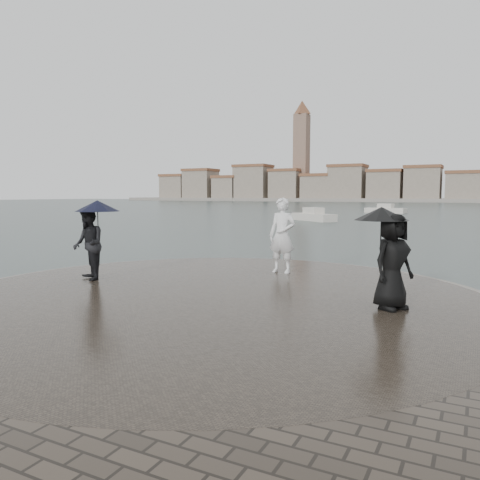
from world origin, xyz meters
The scene contains 8 objects.
ground centered at (0.00, 0.00, 0.00)m, with size 400.00×400.00×0.00m, color #2B3835.
kerb_ring centered at (0.00, 3.50, 0.16)m, with size 12.50×12.50×0.32m, color gray.
quay_tip centered at (0.00, 3.50, 0.18)m, with size 11.90×11.90×0.36m, color #2D261E.
statue centered at (0.26, 6.87, 1.41)m, with size 0.77×0.50×2.10m, color white.
visitor_left centered at (-3.67, 3.60, 1.51)m, with size 1.38×1.20×2.04m.
visitor_right centered at (3.65, 3.96, 1.48)m, with size 1.26×1.16×1.95m.
far_skyline centered at (-6.29, 160.71, 5.61)m, with size 260.00×20.00×37.00m.
boats centered at (3.56, 46.12, 0.38)m, with size 30.44×26.34×1.50m.
Camera 1 is at (5.14, -5.20, 2.55)m, focal length 35.00 mm.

